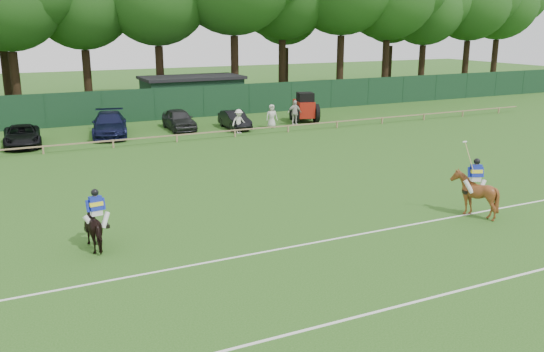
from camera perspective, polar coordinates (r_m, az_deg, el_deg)
ground at (r=20.79m, az=2.37°, el=-5.81°), size 160.00×160.00×0.00m
horse_dark at (r=20.20m, az=-16.89°, el=-4.87°), size 1.00×1.82×1.47m
horse_chestnut at (r=23.86m, az=19.37°, el=-1.67°), size 1.94×2.04×1.78m
suv_black at (r=38.66m, az=-23.51°, el=3.67°), size 2.34×4.71×1.28m
sedan_navy at (r=40.19m, az=-15.79°, el=4.94°), size 3.20×5.76×1.58m
hatch_grey at (r=41.63m, az=-9.21°, el=5.56°), size 1.84×4.34×1.46m
estate_black at (r=41.60m, az=-3.72°, el=5.58°), size 1.50×3.90×1.27m
spectator_left at (r=39.77m, az=-3.31°, el=5.43°), size 1.15×0.78×1.65m
spectator_mid at (r=42.90m, az=2.24°, el=6.28°), size 1.13×0.56×1.86m
spectator_right at (r=41.81m, az=-0.03°, el=5.95°), size 0.92×0.69×1.70m
rider_dark at (r=19.98m, az=-17.03°, el=-3.03°), size 0.93×0.42×1.41m
rider_chestnut at (r=23.65m, az=19.54°, el=0.14°), size 0.91×0.77×2.05m
pitch_lines at (r=18.01m, az=7.69°, el=-9.29°), size 60.00×5.10×0.01m
pitch_rail at (r=36.96m, az=-10.91°, el=3.86°), size 62.10×0.10×0.50m
perimeter_fence at (r=45.48m, az=-13.96°, el=6.75°), size 92.08×0.08×2.50m
utility_shed at (r=49.86m, az=-7.92°, el=8.06°), size 8.40×4.40×3.04m
tree_row at (r=53.82m, az=-13.61°, el=6.63°), size 96.00×12.00×21.00m
tractor at (r=44.45m, az=3.22°, el=6.75°), size 2.41×3.05×2.27m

